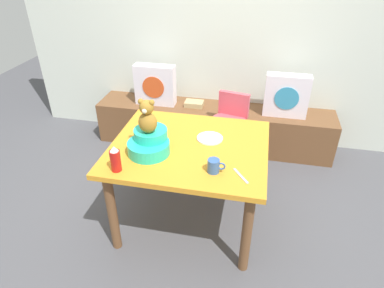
# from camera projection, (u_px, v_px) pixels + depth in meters

# --- Properties ---
(ground_plane) EXTENTS (8.00, 8.00, 0.00)m
(ground_plane) POSITION_uv_depth(u_px,v_px,m) (190.00, 218.00, 2.88)
(ground_plane) COLOR #4C4C51
(back_wall) EXTENTS (4.40, 0.10, 2.60)m
(back_wall) POSITION_uv_depth(u_px,v_px,m) (221.00, 23.00, 3.46)
(back_wall) COLOR silver
(back_wall) RESTS_ON ground_plane
(window_bench) EXTENTS (2.60, 0.44, 0.46)m
(window_bench) POSITION_uv_depth(u_px,v_px,m) (213.00, 126.00, 3.80)
(window_bench) COLOR brown
(window_bench) RESTS_ON ground_plane
(pillow_floral_left) EXTENTS (0.44, 0.15, 0.44)m
(pillow_floral_left) POSITION_uv_depth(u_px,v_px,m) (155.00, 85.00, 3.66)
(pillow_floral_left) COLOR silver
(pillow_floral_left) RESTS_ON window_bench
(pillow_floral_right) EXTENTS (0.44, 0.15, 0.44)m
(pillow_floral_right) POSITION_uv_depth(u_px,v_px,m) (286.00, 96.00, 3.41)
(pillow_floral_right) COLOR silver
(pillow_floral_right) RESTS_ON window_bench
(book_stack) EXTENTS (0.20, 0.14, 0.05)m
(book_stack) POSITION_uv_depth(u_px,v_px,m) (194.00, 104.00, 3.70)
(book_stack) COLOR tan
(book_stack) RESTS_ON window_bench
(dining_table) EXTENTS (1.15, 1.00, 0.74)m
(dining_table) POSITION_uv_depth(u_px,v_px,m) (189.00, 157.00, 2.54)
(dining_table) COLOR orange
(dining_table) RESTS_ON ground_plane
(highchair) EXTENTS (0.39, 0.50, 0.79)m
(highchair) POSITION_uv_depth(u_px,v_px,m) (229.00, 123.00, 3.24)
(highchair) COLOR #D84C59
(highchair) RESTS_ON ground_plane
(infant_seat_teal) EXTENTS (0.30, 0.33, 0.16)m
(infant_seat_teal) POSITION_uv_depth(u_px,v_px,m) (149.00, 143.00, 2.38)
(infant_seat_teal) COLOR #23C0A5
(infant_seat_teal) RESTS_ON dining_table
(teddy_bear) EXTENTS (0.13, 0.12, 0.25)m
(teddy_bear) POSITION_uv_depth(u_px,v_px,m) (147.00, 117.00, 2.27)
(teddy_bear) COLOR olive
(teddy_bear) RESTS_ON infant_seat_teal
(ketchup_bottle) EXTENTS (0.07, 0.07, 0.18)m
(ketchup_bottle) POSITION_uv_depth(u_px,v_px,m) (115.00, 159.00, 2.18)
(ketchup_bottle) COLOR red
(ketchup_bottle) RESTS_ON dining_table
(coffee_mug) EXTENTS (0.12, 0.08, 0.09)m
(coffee_mug) POSITION_uv_depth(u_px,v_px,m) (214.00, 166.00, 2.18)
(coffee_mug) COLOR #335999
(coffee_mug) RESTS_ON dining_table
(dinner_plate_near) EXTENTS (0.20, 0.20, 0.01)m
(dinner_plate_near) POSITION_uv_depth(u_px,v_px,m) (210.00, 138.00, 2.56)
(dinner_plate_near) COLOR white
(dinner_plate_near) RESTS_ON dining_table
(table_fork) EXTENTS (0.11, 0.15, 0.01)m
(table_fork) POSITION_uv_depth(u_px,v_px,m) (241.00, 176.00, 2.17)
(table_fork) COLOR silver
(table_fork) RESTS_ON dining_table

